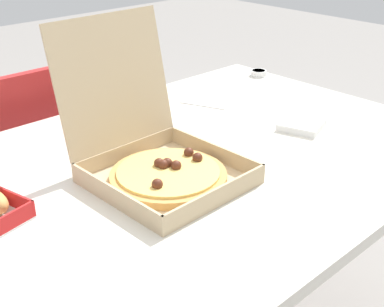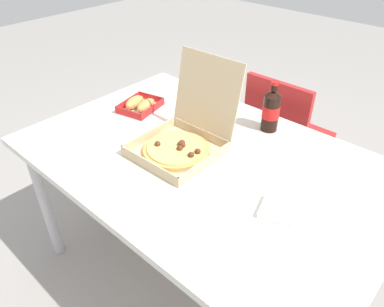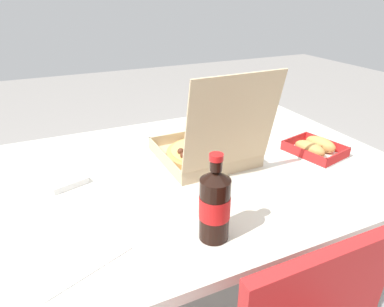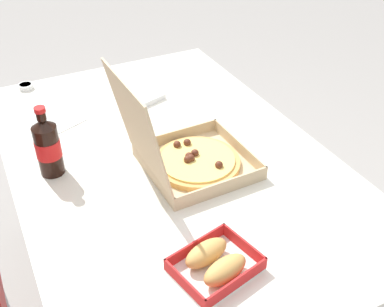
{
  "view_description": "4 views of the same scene",
  "coord_description": "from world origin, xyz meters",
  "px_view_note": "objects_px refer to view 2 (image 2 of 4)",
  "views": [
    {
      "loc": [
        -0.76,
        -0.84,
        1.29
      ],
      "look_at": [
        0.0,
        -0.03,
        0.75
      ],
      "focal_mm": 49.03,
      "sensor_mm": 36.0,
      "label": 1
    },
    {
      "loc": [
        0.75,
        -0.89,
        1.55
      ],
      "look_at": [
        -0.01,
        -0.05,
        0.75
      ],
      "focal_mm": 34.07,
      "sensor_mm": 36.0,
      "label": 2
    },
    {
      "loc": [
        0.4,
        0.92,
        1.26
      ],
      "look_at": [
        -0.03,
        -0.02,
        0.76
      ],
      "focal_mm": 31.64,
      "sensor_mm": 36.0,
      "label": 3
    },
    {
      "loc": [
        -1.11,
        0.47,
        1.58
      ],
      "look_at": [
        -0.04,
        -0.07,
        0.73
      ],
      "focal_mm": 43.52,
      "sensor_mm": 36.0,
      "label": 4
    }
  ],
  "objects_px": {
    "cola_bottle": "(271,110)",
    "paper_menu": "(330,165)",
    "bread_side_box": "(140,105)",
    "napkin_pile": "(278,210)",
    "chair": "(283,135)",
    "pizza_box_open": "(182,140)"
  },
  "relations": [
    {
      "from": "cola_bottle",
      "to": "paper_menu",
      "type": "xyz_separation_m",
      "value": [
        0.32,
        -0.07,
        -0.09
      ]
    },
    {
      "from": "bread_side_box",
      "to": "napkin_pile",
      "type": "relative_size",
      "value": 1.98
    },
    {
      "from": "chair",
      "to": "cola_bottle",
      "type": "relative_size",
      "value": 3.71
    },
    {
      "from": "chair",
      "to": "bread_side_box",
      "type": "bearing_deg",
      "value": -125.67
    },
    {
      "from": "chair",
      "to": "napkin_pile",
      "type": "distance_m",
      "value": 0.92
    },
    {
      "from": "bread_side_box",
      "to": "paper_menu",
      "type": "relative_size",
      "value": 1.04
    },
    {
      "from": "chair",
      "to": "paper_menu",
      "type": "height_order",
      "value": "chair"
    },
    {
      "from": "cola_bottle",
      "to": "napkin_pile",
      "type": "height_order",
      "value": "cola_bottle"
    },
    {
      "from": "bread_side_box",
      "to": "paper_menu",
      "type": "xyz_separation_m",
      "value": [
        0.87,
        0.19,
        -0.02
      ]
    },
    {
      "from": "chair",
      "to": "pizza_box_open",
      "type": "xyz_separation_m",
      "value": [
        -0.06,
        -0.73,
        0.29
      ]
    },
    {
      "from": "bread_side_box",
      "to": "napkin_pile",
      "type": "height_order",
      "value": "bread_side_box"
    },
    {
      "from": "paper_menu",
      "to": "napkin_pile",
      "type": "xyz_separation_m",
      "value": [
        -0.01,
        -0.35,
        0.01
      ]
    },
    {
      "from": "napkin_pile",
      "to": "bread_side_box",
      "type": "bearing_deg",
      "value": 169.03
    },
    {
      "from": "chair",
      "to": "paper_menu",
      "type": "distance_m",
      "value": 0.65
    },
    {
      "from": "chair",
      "to": "cola_bottle",
      "type": "distance_m",
      "value": 0.51
    },
    {
      "from": "bread_side_box",
      "to": "cola_bottle",
      "type": "height_order",
      "value": "cola_bottle"
    },
    {
      "from": "cola_bottle",
      "to": "napkin_pile",
      "type": "relative_size",
      "value": 2.04
    },
    {
      "from": "pizza_box_open",
      "to": "bread_side_box",
      "type": "height_order",
      "value": "pizza_box_open"
    },
    {
      "from": "chair",
      "to": "bread_side_box",
      "type": "xyz_separation_m",
      "value": [
        -0.45,
        -0.62,
        0.27
      ]
    },
    {
      "from": "paper_menu",
      "to": "bread_side_box",
      "type": "bearing_deg",
      "value": 169.66
    },
    {
      "from": "pizza_box_open",
      "to": "napkin_pile",
      "type": "relative_size",
      "value": 3.43
    },
    {
      "from": "cola_bottle",
      "to": "napkin_pile",
      "type": "bearing_deg",
      "value": -54.3
    }
  ]
}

